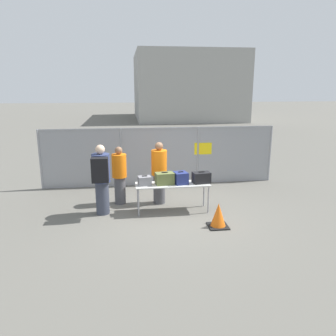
# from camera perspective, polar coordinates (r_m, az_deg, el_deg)

# --- Properties ---
(ground_plane) EXTENTS (120.00, 120.00, 0.00)m
(ground_plane) POSITION_cam_1_polar(r_m,az_deg,el_deg) (8.78, 0.51, -7.84)
(ground_plane) COLOR #605E56
(fence_section) EXTENTS (7.83, 0.07, 1.96)m
(fence_section) POSITION_cam_1_polar(r_m,az_deg,el_deg) (11.00, -1.32, 2.29)
(fence_section) COLOR gray
(fence_section) RESTS_ON ground_plane
(inspection_table) EXTENTS (1.96, 0.62, 0.77)m
(inspection_table) POSITION_cam_1_polar(r_m,az_deg,el_deg) (8.68, 0.80, -3.18)
(inspection_table) COLOR #B2B2AD
(inspection_table) RESTS_ON ground_plane
(suitcase_grey) EXTENTS (0.36, 0.29, 0.26)m
(suitcase_grey) POSITION_cam_1_polar(r_m,az_deg,el_deg) (8.55, -4.10, -2.22)
(suitcase_grey) COLOR slate
(suitcase_grey) RESTS_ON inspection_table
(suitcase_olive) EXTENTS (0.51, 0.35, 0.33)m
(suitcase_olive) POSITION_cam_1_polar(r_m,az_deg,el_deg) (8.59, -0.60, -1.84)
(suitcase_olive) COLOR #566033
(suitcase_olive) RESTS_ON inspection_table
(suitcase_navy) EXTENTS (0.39, 0.41, 0.33)m
(suitcase_navy) POSITION_cam_1_polar(r_m,az_deg,el_deg) (8.65, 2.21, -1.73)
(suitcase_navy) COLOR navy
(suitcase_navy) RESTS_ON inspection_table
(suitcase_black) EXTENTS (0.49, 0.35, 0.31)m
(suitcase_black) POSITION_cam_1_polar(r_m,az_deg,el_deg) (8.75, 5.82, -1.67)
(suitcase_black) COLOR black
(suitcase_black) RESTS_ON inspection_table
(traveler_hooded) EXTENTS (0.46, 0.71, 1.84)m
(traveler_hooded) POSITION_cam_1_polar(r_m,az_deg,el_deg) (8.54, -11.55, -1.59)
(traveler_hooded) COLOR #383D4C
(traveler_hooded) RESTS_ON ground_plane
(security_worker_near) EXTENTS (0.44, 0.44, 1.77)m
(security_worker_near) POSITION_cam_1_polar(r_m,az_deg,el_deg) (9.24, -1.55, -0.73)
(security_worker_near) COLOR #4C4C51
(security_worker_near) RESTS_ON ground_plane
(security_worker_far) EXTENTS (0.41, 0.41, 1.65)m
(security_worker_far) POSITION_cam_1_polar(r_m,az_deg,el_deg) (9.32, -8.45, -1.15)
(security_worker_far) COLOR #4C4C51
(security_worker_far) RESTS_ON ground_plane
(utility_trailer) EXTENTS (4.37, 2.12, 0.69)m
(utility_trailer) POSITION_cam_1_polar(r_m,az_deg,el_deg) (13.48, 4.86, 1.76)
(utility_trailer) COLOR white
(utility_trailer) RESTS_ON ground_plane
(distant_hangar) EXTENTS (10.10, 11.61, 6.47)m
(distant_hangar) POSITION_cam_1_polar(r_m,az_deg,el_deg) (34.87, 2.97, 14.02)
(distant_hangar) COLOR #999993
(distant_hangar) RESTS_ON ground_plane
(traffic_cone) EXTENTS (0.47, 0.47, 0.59)m
(traffic_cone) POSITION_cam_1_polar(r_m,az_deg,el_deg) (7.97, 8.76, -8.23)
(traffic_cone) COLOR black
(traffic_cone) RESTS_ON ground_plane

